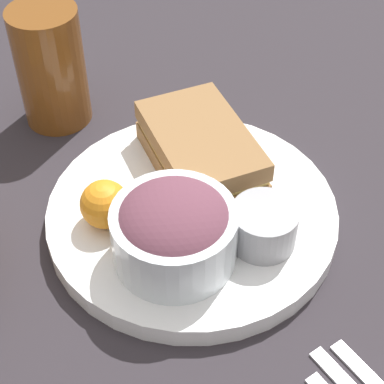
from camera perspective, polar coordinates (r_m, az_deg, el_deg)
ground_plane at (r=0.61m, az=0.00°, el=-2.68°), size 4.00×4.00×0.00m
plate at (r=0.60m, az=0.00°, el=-2.02°), size 0.27×0.27×0.02m
sandwich at (r=0.62m, az=0.75°, el=3.77°), size 0.16×0.12×0.05m
salad_bowl at (r=0.53m, az=-1.60°, el=-3.35°), size 0.11×0.11×0.07m
dressing_cup at (r=0.56m, az=6.40°, el=-3.04°), size 0.06×0.06×0.04m
orange_wedge at (r=0.57m, az=-7.77°, el=-1.08°), size 0.04×0.04×0.04m
drink_glass at (r=0.71m, az=-12.44°, el=10.80°), size 0.07×0.07×0.13m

